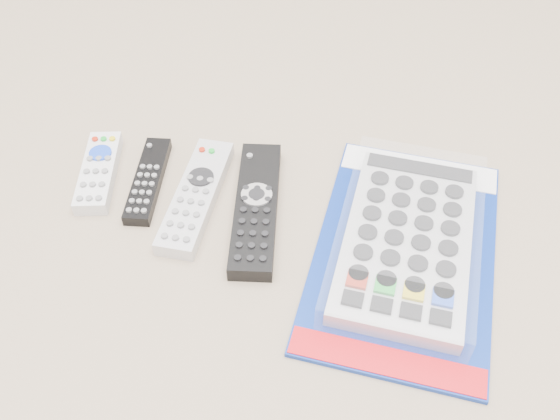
# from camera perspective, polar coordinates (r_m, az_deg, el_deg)

# --- Properties ---
(remote_small_grey) EXTENTS (0.07, 0.16, 0.02)m
(remote_small_grey) POSITION_cam_1_polar(r_m,az_deg,el_deg) (0.92, -16.25, 3.40)
(remote_small_grey) COLOR silver
(remote_small_grey) RESTS_ON ground
(remote_slim_black) EXTENTS (0.05, 0.16, 0.02)m
(remote_slim_black) POSITION_cam_1_polar(r_m,az_deg,el_deg) (0.89, -11.98, 2.68)
(remote_slim_black) COLOR black
(remote_slim_black) RESTS_ON ground
(remote_silver_dvd) EXTENTS (0.07, 0.21, 0.02)m
(remote_silver_dvd) POSITION_cam_1_polar(r_m,az_deg,el_deg) (0.86, -7.68, 1.30)
(remote_silver_dvd) COLOR silver
(remote_silver_dvd) RESTS_ON ground
(remote_large_black) EXTENTS (0.07, 0.23, 0.03)m
(remote_large_black) POSITION_cam_1_polar(r_m,az_deg,el_deg) (0.83, -2.19, 0.21)
(remote_large_black) COLOR black
(remote_large_black) RESTS_ON ground
(jumbo_remote_packaged) EXTENTS (0.27, 0.39, 0.05)m
(jumbo_remote_packaged) POSITION_cam_1_polar(r_m,az_deg,el_deg) (0.80, 11.56, -2.67)
(jumbo_remote_packaged) COLOR navy
(jumbo_remote_packaged) RESTS_ON ground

